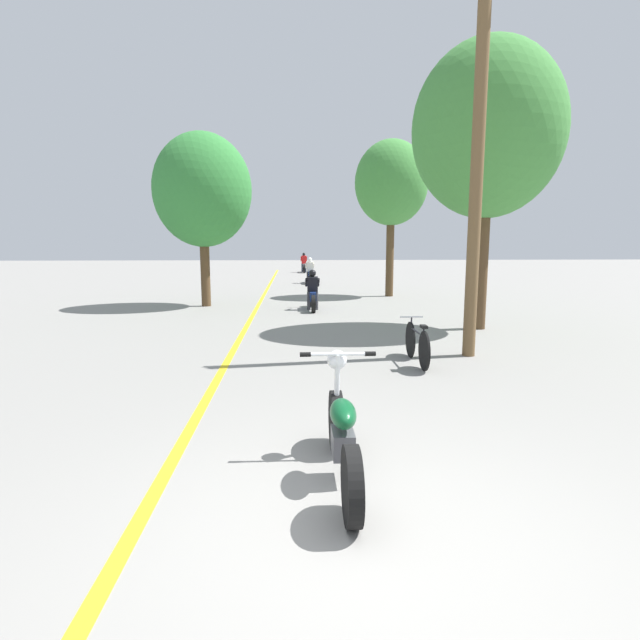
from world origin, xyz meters
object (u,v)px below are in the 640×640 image
Objects in this scene: roadside_tree_right_far at (391,184)px; bicycle_parked at (417,344)px; motorcycle_rider_far at (304,265)px; utility_pole at (477,158)px; motorcycle_rider_mid at (310,274)px; roadside_tree_right_near at (488,130)px; motorcycle_foreground at (342,433)px; roadside_tree_left at (202,191)px; motorcycle_rider_lead at (313,294)px.

bicycle_parked is at bearing -98.43° from roadside_tree_right_far.
roadside_tree_right_far reaches higher than motorcycle_rider_far.
utility_pole is 18.20m from motorcycle_rider_mid.
utility_pole is 4.23× the size of bicycle_parked.
roadside_tree_right_near is 6.33m from bicycle_parked.
roadside_tree_right_near is 3.48× the size of motorcycle_rider_mid.
motorcycle_rider_mid reaches higher than bicycle_parked.
utility_pole reaches higher than motorcycle_foreground.
motorcycle_rider_far reaches higher than motorcycle_foreground.
roadside_tree_right_far is at bearing 22.42° from roadside_tree_left.
utility_pole is at bearing -81.90° from motorcycle_rider_mid.
motorcycle_rider_lead reaches higher than motorcycle_foreground.
utility_pole reaches higher than motorcycle_rider_mid.
motorcycle_rider_lead is (-4.14, 3.93, -4.40)m from roadside_tree_right_near.
motorcycle_foreground is at bearing -90.62° from motorcycle_rider_far.
roadside_tree_right_far is 6.62m from motorcycle_rider_lead.
roadside_tree_right_far reaches higher than motorcycle_foreground.
roadside_tree_right_far reaches higher than motorcycle_rider_lead.
roadside_tree_right_far reaches higher than bicycle_parked.
roadside_tree_right_near reaches higher than motorcycle_rider_mid.
roadside_tree_left is 2.79× the size of motorcycle_foreground.
utility_pole is at bearing -51.36° from roadside_tree_left.
motorcycle_rider_mid is at bearing 114.50° from roadside_tree_right_far.
bicycle_parked is at bearing -153.48° from utility_pole.
utility_pole reaches higher than roadside_tree_left.
motorcycle_rider_lead is at bearing -17.24° from roadside_tree_left.
utility_pole reaches higher than motorcycle_rider_far.
motorcycle_rider_mid is (-3.86, 14.69, -4.37)m from roadside_tree_right_near.
utility_pole reaches higher than bicycle_parked.
utility_pole is at bearing -113.82° from roadside_tree_right_near.
bicycle_parked is (-2.52, -3.63, -4.53)m from roadside_tree_right_near.
motorcycle_rider_mid is 10.04m from motorcycle_rider_far.
roadside_tree_right_far is (0.54, 11.01, 0.80)m from utility_pole.
motorcycle_rider_mid is 0.95× the size of motorcycle_rider_far.
motorcycle_rider_far is (-3.17, 16.76, -4.00)m from roadside_tree_right_far.
roadside_tree_left is 10.95m from motorcycle_rider_mid.
motorcycle_rider_far is at bearing 92.94° from bicycle_parked.
motorcycle_rider_mid reaches higher than motorcycle_foreground.
motorcycle_foreground is at bearing -120.83° from utility_pole.
roadside_tree_left is 14.03m from motorcycle_foreground.
roadside_tree_left is (-7.02, -2.90, -0.60)m from roadside_tree_right_far.
roadside_tree_left is at bearing 147.05° from roadside_tree_right_near.
motorcycle_rider_mid is (0.28, 10.76, 0.03)m from motorcycle_rider_lead.
utility_pole is 3.61× the size of motorcycle_rider_mid.
roadside_tree_right_near is at bearing 61.71° from motorcycle_foreground.
motorcycle_foreground is at bearing -91.18° from motorcycle_rider_mid.
roadside_tree_right_near reaches higher than motorcycle_rider_far.
roadside_tree_left reaches higher than motorcycle_foreground.
motorcycle_foreground is (-3.53, -16.02, -4.10)m from roadside_tree_right_far.
roadside_tree_right_near is 9.38m from roadside_tree_left.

